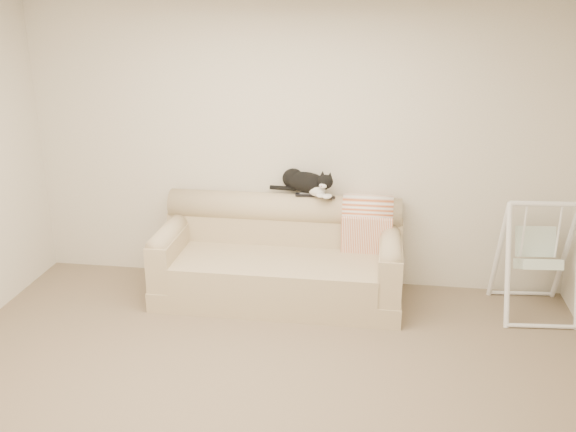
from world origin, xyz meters
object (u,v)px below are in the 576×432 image
at_px(sofa, 280,259).
at_px(remote_b, 327,196).
at_px(tuxedo_cat, 306,182).
at_px(remote_a, 305,195).
at_px(baby_swing, 537,257).

height_order(sofa, remote_b, remote_b).
bearing_deg(tuxedo_cat, remote_b, -13.39).
height_order(remote_a, tuxedo_cat, tuxedo_cat).
xyz_separation_m(sofa, remote_b, (0.40, 0.22, 0.56)).
height_order(remote_b, baby_swing, baby_swing).
xyz_separation_m(remote_b, baby_swing, (1.84, -0.23, -0.40)).
bearing_deg(tuxedo_cat, sofa, -127.67).
bearing_deg(remote_b, remote_a, 178.33).
xyz_separation_m(remote_a, baby_swing, (2.03, -0.23, -0.40)).
relative_size(remote_b, baby_swing, 0.16).
xyz_separation_m(remote_a, tuxedo_cat, (0.00, 0.04, 0.10)).
relative_size(sofa, baby_swing, 2.15).
relative_size(remote_a, tuxedo_cat, 0.29).
bearing_deg(remote_b, tuxedo_cat, 166.61).
distance_m(remote_a, tuxedo_cat, 0.11).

